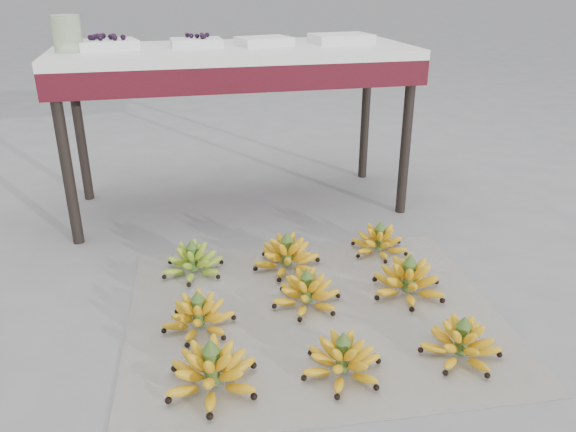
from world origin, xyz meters
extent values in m
plane|color=slate|center=(0.00, 0.00, 0.00)|extent=(60.00, 60.00, 0.00)
cube|color=silver|center=(0.02, -0.01, 0.00)|extent=(1.32, 1.14, 0.01)
ellipsoid|color=gold|center=(-0.35, -0.32, 0.05)|extent=(0.31, 0.31, 0.08)
ellipsoid|color=gold|center=(-0.35, -0.32, 0.08)|extent=(0.22, 0.22, 0.06)
ellipsoid|color=gold|center=(-0.35, -0.32, 0.11)|extent=(0.14, 0.14, 0.05)
cylinder|color=#3D5C21|center=(-0.35, -0.32, 0.08)|extent=(0.04, 0.04, 0.11)
cone|color=#3D5C21|center=(-0.35, -0.32, 0.15)|extent=(0.05, 0.05, 0.04)
ellipsoid|color=gold|center=(0.02, -0.34, 0.04)|extent=(0.30, 0.30, 0.07)
ellipsoid|color=gold|center=(0.02, -0.34, 0.07)|extent=(0.21, 0.21, 0.05)
ellipsoid|color=gold|center=(0.02, -0.34, 0.10)|extent=(0.14, 0.14, 0.04)
cylinder|color=#3D5C21|center=(0.02, -0.34, 0.07)|extent=(0.04, 0.04, 0.10)
cone|color=#3D5C21|center=(0.02, -0.34, 0.13)|extent=(0.05, 0.05, 0.04)
ellipsoid|color=gold|center=(0.39, -0.35, 0.04)|extent=(0.29, 0.29, 0.07)
ellipsoid|color=gold|center=(0.39, -0.35, 0.07)|extent=(0.20, 0.20, 0.05)
ellipsoid|color=gold|center=(0.39, -0.35, 0.10)|extent=(0.13, 0.13, 0.04)
cylinder|color=#3D5C21|center=(0.39, -0.35, 0.07)|extent=(0.04, 0.04, 0.10)
cone|color=#3D5C21|center=(0.39, -0.35, 0.13)|extent=(0.05, 0.05, 0.04)
ellipsoid|color=gold|center=(-0.37, -0.02, 0.04)|extent=(0.24, 0.24, 0.07)
ellipsoid|color=gold|center=(-0.37, -0.02, 0.07)|extent=(0.17, 0.17, 0.05)
ellipsoid|color=gold|center=(-0.37, -0.02, 0.10)|extent=(0.11, 0.11, 0.04)
cylinder|color=#3D5C21|center=(-0.37, -0.02, 0.07)|extent=(0.04, 0.04, 0.10)
cone|color=#3D5C21|center=(-0.37, -0.02, 0.13)|extent=(0.05, 0.05, 0.03)
ellipsoid|color=gold|center=(0.01, 0.04, 0.04)|extent=(0.28, 0.28, 0.07)
ellipsoid|color=gold|center=(0.01, 0.04, 0.07)|extent=(0.20, 0.20, 0.05)
ellipsoid|color=gold|center=(0.01, 0.04, 0.10)|extent=(0.13, 0.13, 0.04)
cylinder|color=#3D5C21|center=(0.01, 0.04, 0.07)|extent=(0.04, 0.04, 0.10)
cone|color=#3D5C21|center=(0.01, 0.04, 0.14)|extent=(0.05, 0.05, 0.04)
ellipsoid|color=gold|center=(0.39, 0.02, 0.05)|extent=(0.29, 0.29, 0.08)
ellipsoid|color=gold|center=(0.39, 0.02, 0.08)|extent=(0.20, 0.20, 0.06)
ellipsoid|color=gold|center=(0.39, 0.02, 0.11)|extent=(0.13, 0.13, 0.05)
cylinder|color=#3D5C21|center=(0.39, 0.02, 0.08)|extent=(0.04, 0.04, 0.11)
cone|color=#3D5C21|center=(0.39, 0.02, 0.15)|extent=(0.05, 0.05, 0.04)
ellipsoid|color=#60911F|center=(-0.36, 0.36, 0.04)|extent=(0.24, 0.24, 0.07)
ellipsoid|color=#60911F|center=(-0.36, 0.36, 0.07)|extent=(0.17, 0.17, 0.05)
ellipsoid|color=#60911F|center=(-0.36, 0.36, 0.10)|extent=(0.11, 0.11, 0.04)
cylinder|color=#3D5C21|center=(-0.36, 0.36, 0.07)|extent=(0.04, 0.04, 0.10)
cone|color=#3D5C21|center=(-0.36, 0.36, 0.13)|extent=(0.05, 0.05, 0.04)
ellipsoid|color=gold|center=(0.01, 0.31, 0.04)|extent=(0.30, 0.30, 0.08)
ellipsoid|color=gold|center=(0.01, 0.31, 0.08)|extent=(0.21, 0.21, 0.06)
ellipsoid|color=gold|center=(0.01, 0.31, 0.11)|extent=(0.14, 0.14, 0.05)
cylinder|color=#3D5C21|center=(0.01, 0.31, 0.08)|extent=(0.04, 0.04, 0.11)
cone|color=#3D5C21|center=(0.01, 0.31, 0.15)|extent=(0.05, 0.05, 0.04)
ellipsoid|color=gold|center=(0.41, 0.36, 0.04)|extent=(0.24, 0.24, 0.07)
ellipsoid|color=gold|center=(0.41, 0.36, 0.07)|extent=(0.17, 0.17, 0.05)
ellipsoid|color=gold|center=(0.41, 0.36, 0.10)|extent=(0.11, 0.11, 0.04)
cylinder|color=#3D5C21|center=(0.41, 0.36, 0.07)|extent=(0.04, 0.04, 0.10)
cone|color=#3D5C21|center=(0.41, 0.36, 0.13)|extent=(0.04, 0.04, 0.03)
cylinder|color=black|center=(-0.82, 0.76, 0.36)|extent=(0.05, 0.05, 0.73)
cylinder|color=black|center=(0.68, 0.76, 0.36)|extent=(0.05, 0.05, 0.73)
cylinder|color=black|center=(-0.82, 1.30, 0.36)|extent=(0.05, 0.05, 0.73)
cylinder|color=black|center=(0.68, 1.30, 0.36)|extent=(0.05, 0.05, 0.73)
cube|color=#4E0E1A|center=(-0.07, 1.03, 0.68)|extent=(1.61, 0.64, 0.11)
cube|color=white|center=(-0.07, 1.03, 0.75)|extent=(1.61, 0.64, 0.04)
cube|color=silver|center=(-0.62, 1.06, 0.79)|extent=(0.28, 0.23, 0.04)
sphere|color=black|center=(-0.64, 1.02, 0.82)|extent=(0.02, 0.02, 0.02)
sphere|color=black|center=(-0.66, 1.10, 0.82)|extent=(0.02, 0.02, 0.02)
sphere|color=black|center=(-0.60, 1.06, 0.82)|extent=(0.02, 0.02, 0.02)
sphere|color=black|center=(-0.69, 1.05, 0.82)|extent=(0.02, 0.02, 0.02)
sphere|color=black|center=(-0.58, 1.01, 0.82)|extent=(0.02, 0.02, 0.02)
sphere|color=black|center=(-0.59, 1.09, 0.82)|extent=(0.02, 0.02, 0.02)
sphere|color=black|center=(-0.65, 1.10, 0.82)|extent=(0.02, 0.02, 0.02)
sphere|color=black|center=(-0.67, 1.08, 0.82)|extent=(0.02, 0.02, 0.02)
sphere|color=black|center=(-0.64, 1.11, 0.82)|extent=(0.02, 0.02, 0.02)
sphere|color=black|center=(-0.68, 1.04, 0.82)|extent=(0.02, 0.02, 0.02)
sphere|color=black|center=(-0.55, 1.02, 0.82)|extent=(0.02, 0.02, 0.02)
cube|color=silver|center=(-0.24, 1.07, 0.79)|extent=(0.23, 0.17, 0.04)
sphere|color=black|center=(-0.21, 1.06, 0.82)|extent=(0.02, 0.02, 0.02)
sphere|color=black|center=(-0.21, 1.11, 0.82)|extent=(0.02, 0.02, 0.02)
sphere|color=black|center=(-0.21, 1.04, 0.82)|extent=(0.02, 0.02, 0.02)
sphere|color=black|center=(-0.23, 1.07, 0.82)|extent=(0.02, 0.02, 0.02)
sphere|color=black|center=(-0.20, 1.05, 0.82)|extent=(0.02, 0.02, 0.02)
sphere|color=black|center=(-0.27, 1.12, 0.82)|extent=(0.02, 0.02, 0.02)
sphere|color=black|center=(-0.26, 1.08, 0.82)|extent=(0.02, 0.02, 0.02)
sphere|color=black|center=(-0.21, 1.03, 0.82)|extent=(0.02, 0.02, 0.02)
sphere|color=black|center=(-0.18, 1.11, 0.82)|extent=(0.02, 0.02, 0.02)
cube|color=silver|center=(0.07, 1.05, 0.79)|extent=(0.27, 0.22, 0.04)
cube|color=silver|center=(0.44, 1.04, 0.79)|extent=(0.29, 0.22, 0.04)
cylinder|color=#D6F4C2|center=(-0.77, 1.00, 0.85)|extent=(0.15, 0.15, 0.15)
camera|label=1|loc=(-0.44, -1.59, 1.07)|focal=35.00mm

